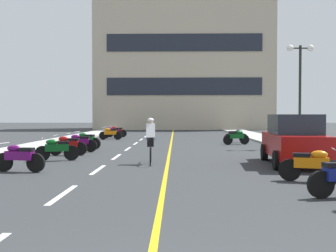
# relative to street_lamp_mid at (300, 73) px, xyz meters

# --- Properties ---
(ground_plane) EXTENTS (140.00, 140.00, 0.00)m
(ground_plane) POSITION_rel_street_lamp_mid_xyz_m (-7.35, 2.20, -4.11)
(ground_plane) COLOR #2D3033
(curb_left) EXTENTS (2.40, 72.00, 0.12)m
(curb_left) POSITION_rel_street_lamp_mid_xyz_m (-14.55, 5.20, -4.05)
(curb_left) COLOR #A8A8A3
(curb_left) RESTS_ON ground
(curb_right) EXTENTS (2.40, 72.00, 0.12)m
(curb_right) POSITION_rel_street_lamp_mid_xyz_m (-0.15, 5.20, -4.05)
(curb_right) COLOR #A8A8A3
(curb_right) RESTS_ON ground
(lane_dash_1) EXTENTS (0.14, 2.20, 0.01)m
(lane_dash_1) POSITION_rel_street_lamp_mid_xyz_m (-9.35, -12.80, -4.11)
(lane_dash_1) COLOR silver
(lane_dash_1) RESTS_ON ground
(lane_dash_2) EXTENTS (0.14, 2.20, 0.01)m
(lane_dash_2) POSITION_rel_street_lamp_mid_xyz_m (-9.35, -8.80, -4.11)
(lane_dash_2) COLOR silver
(lane_dash_2) RESTS_ON ground
(lane_dash_3) EXTENTS (0.14, 2.20, 0.01)m
(lane_dash_3) POSITION_rel_street_lamp_mid_xyz_m (-9.35, -4.80, -4.11)
(lane_dash_3) COLOR silver
(lane_dash_3) RESTS_ON ground
(lane_dash_4) EXTENTS (0.14, 2.20, 0.01)m
(lane_dash_4) POSITION_rel_street_lamp_mid_xyz_m (-9.35, -0.80, -4.11)
(lane_dash_4) COLOR silver
(lane_dash_4) RESTS_ON ground
(lane_dash_5) EXTENTS (0.14, 2.20, 0.01)m
(lane_dash_5) POSITION_rel_street_lamp_mid_xyz_m (-9.35, 3.20, -4.11)
(lane_dash_5) COLOR silver
(lane_dash_5) RESTS_ON ground
(lane_dash_6) EXTENTS (0.14, 2.20, 0.01)m
(lane_dash_6) POSITION_rel_street_lamp_mid_xyz_m (-9.35, 7.20, -4.11)
(lane_dash_6) COLOR silver
(lane_dash_6) RESTS_ON ground
(lane_dash_7) EXTENTS (0.14, 2.20, 0.01)m
(lane_dash_7) POSITION_rel_street_lamp_mid_xyz_m (-9.35, 11.20, -4.11)
(lane_dash_7) COLOR silver
(lane_dash_7) RESTS_ON ground
(lane_dash_8) EXTENTS (0.14, 2.20, 0.01)m
(lane_dash_8) POSITION_rel_street_lamp_mid_xyz_m (-9.35, 15.20, -4.11)
(lane_dash_8) COLOR silver
(lane_dash_8) RESTS_ON ground
(lane_dash_9) EXTENTS (0.14, 2.20, 0.01)m
(lane_dash_9) POSITION_rel_street_lamp_mid_xyz_m (-9.35, 19.20, -4.11)
(lane_dash_9) COLOR silver
(lane_dash_9) RESTS_ON ground
(lane_dash_10) EXTENTS (0.14, 2.20, 0.01)m
(lane_dash_10) POSITION_rel_street_lamp_mid_xyz_m (-9.35, 23.20, -4.11)
(lane_dash_10) COLOR silver
(lane_dash_10) RESTS_ON ground
(lane_dash_11) EXTENTS (0.14, 2.20, 0.01)m
(lane_dash_11) POSITION_rel_street_lamp_mid_xyz_m (-9.35, 27.20, -4.11)
(lane_dash_11) COLOR silver
(lane_dash_11) RESTS_ON ground
(centre_line_yellow) EXTENTS (0.12, 66.00, 0.01)m
(centre_line_yellow) POSITION_rel_street_lamp_mid_xyz_m (-7.10, 5.20, -4.11)
(centre_line_yellow) COLOR gold
(centre_line_yellow) RESTS_ON ground
(office_building) EXTENTS (22.51, 8.16, 17.74)m
(office_building) POSITION_rel_street_lamp_mid_xyz_m (-5.78, 30.22, 4.75)
(office_building) COLOR #BCAD93
(office_building) RESTS_ON ground
(street_lamp_mid) EXTENTS (1.46, 0.36, 5.51)m
(street_lamp_mid) POSITION_rel_street_lamp_mid_xyz_m (0.00, 0.00, 0.00)
(street_lamp_mid) COLOR black
(street_lamp_mid) RESTS_ON curb_right
(parked_car_near) EXTENTS (2.18, 4.32, 1.82)m
(parked_car_near) POSITION_rel_street_lamp_mid_xyz_m (-2.53, -7.41, -3.20)
(parked_car_near) COLOR black
(parked_car_near) RESTS_ON ground
(motorcycle_2) EXTENTS (1.67, 0.68, 0.92)m
(motorcycle_2) POSITION_rel_street_lamp_mid_xyz_m (-3.14, -11.00, -3.64)
(motorcycle_2) COLOR black
(motorcycle_2) RESTS_ON ground
(motorcycle_3) EXTENTS (1.69, 0.60, 0.92)m
(motorcycle_3) POSITION_rel_street_lamp_mid_xyz_m (-11.73, -9.34, -3.64)
(motorcycle_3) COLOR black
(motorcycle_3) RESTS_ON ground
(motorcycle_4) EXTENTS (1.66, 0.72, 0.92)m
(motorcycle_4) POSITION_rel_street_lamp_mid_xyz_m (-11.47, -6.34, -3.64)
(motorcycle_4) COLOR black
(motorcycle_4) RESTS_ON ground
(motorcycle_5) EXTENTS (1.70, 0.60, 0.92)m
(motorcycle_5) POSITION_rel_street_lamp_mid_xyz_m (-11.61, -4.28, -3.64)
(motorcycle_5) COLOR black
(motorcycle_5) RESTS_ON ground
(motorcycle_6) EXTENTS (1.70, 0.60, 0.92)m
(motorcycle_6) POSITION_rel_street_lamp_mid_xyz_m (-11.49, -2.66, -3.64)
(motorcycle_6) COLOR black
(motorcycle_6) RESTS_ON ground
(motorcycle_7) EXTENTS (1.65, 0.75, 0.92)m
(motorcycle_7) POSITION_rel_street_lamp_mid_xyz_m (-11.59, -0.86, -3.64)
(motorcycle_7) COLOR black
(motorcycle_7) RESTS_ON ground
(motorcycle_8) EXTENTS (1.66, 0.72, 0.92)m
(motorcycle_8) POSITION_rel_street_lamp_mid_xyz_m (-3.09, 2.34, -3.64)
(motorcycle_8) COLOR black
(motorcycle_8) RESTS_ON ground
(motorcycle_9) EXTENTS (1.63, 0.81, 0.92)m
(motorcycle_9) POSITION_rel_street_lamp_mid_xyz_m (-2.87, 3.89, -3.64)
(motorcycle_9) COLOR black
(motorcycle_9) RESTS_ON ground
(motorcycle_10) EXTENTS (1.70, 0.60, 0.92)m
(motorcycle_10) POSITION_rel_street_lamp_mid_xyz_m (-11.60, 6.99, -3.64)
(motorcycle_10) COLOR black
(motorcycle_10) RESTS_ON ground
(motorcycle_11) EXTENTS (1.70, 0.60, 0.92)m
(motorcycle_11) POSITION_rel_street_lamp_mid_xyz_m (-11.73, 8.76, -3.64)
(motorcycle_11) COLOR black
(motorcycle_11) RESTS_ON ground
(motorcycle_12) EXTENTS (1.70, 0.60, 0.92)m
(motorcycle_12) POSITION_rel_street_lamp_mid_xyz_m (-11.69, 10.51, -3.64)
(motorcycle_12) COLOR black
(motorcycle_12) RESTS_ON ground
(cyclist_rider) EXTENTS (0.42, 1.77, 1.71)m
(cyclist_rider) POSITION_rel_street_lamp_mid_xyz_m (-7.72, -7.20, -3.23)
(cyclist_rider) COLOR black
(cyclist_rider) RESTS_ON ground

